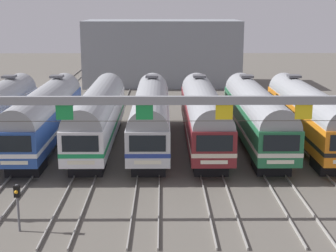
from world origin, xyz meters
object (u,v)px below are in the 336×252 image
(commuter_train_blue, at_px, (45,114))
(commuter_train_orange, at_px, (308,113))
(yard_signal_mast, at_px, (17,199))
(commuter_train_silver, at_px, (151,113))
(commuter_train_maroon, at_px, (203,113))
(catenary_gantry, at_px, (144,116))
(commuter_train_white, at_px, (98,114))
(commuter_train_green, at_px, (256,113))

(commuter_train_blue, xyz_separation_m, commuter_train_orange, (20.83, 0.00, 0.00))
(commuter_train_blue, xyz_separation_m, yard_signal_mast, (2.08, -15.79, -0.94))
(commuter_train_silver, distance_m, yard_signal_mast, 17.01)
(yard_signal_mast, bearing_deg, commuter_train_orange, 40.10)
(commuter_train_maroon, bearing_deg, catenary_gantry, -107.15)
(commuter_train_orange, relative_size, catenary_gantry, 0.60)
(commuter_train_white, bearing_deg, commuter_train_silver, 0.06)
(commuter_train_blue, height_order, commuter_train_orange, same)
(commuter_train_silver, xyz_separation_m, catenary_gantry, (0.00, -13.50, 2.75))
(commuter_train_orange, bearing_deg, commuter_train_maroon, 180.00)
(commuter_train_white, distance_m, commuter_train_silver, 4.17)
(catenary_gantry, bearing_deg, commuter_train_blue, 121.69)
(commuter_train_white, xyz_separation_m, commuter_train_silver, (4.17, 0.00, 0.00))
(commuter_train_blue, height_order, commuter_train_maroon, same)
(commuter_train_silver, height_order, catenary_gantry, catenary_gantry)
(commuter_train_silver, relative_size, yard_signal_mast, 7.27)
(commuter_train_blue, relative_size, commuter_train_white, 1.00)
(catenary_gantry, bearing_deg, commuter_train_maroon, 72.85)
(commuter_train_white, distance_m, yard_signal_mast, 15.95)
(commuter_train_green, bearing_deg, commuter_train_blue, 180.00)
(commuter_train_green, relative_size, commuter_train_orange, 1.00)
(commuter_train_maroon, xyz_separation_m, commuter_train_orange, (8.33, 0.00, 0.00))
(catenary_gantry, bearing_deg, commuter_train_green, 58.31)
(commuter_train_white, xyz_separation_m, commuter_train_maroon, (8.33, 0.00, 0.00))
(commuter_train_maroon, distance_m, yard_signal_mast, 18.94)
(commuter_train_maroon, relative_size, commuter_train_green, 1.00)
(commuter_train_blue, distance_m, commuter_train_green, 16.67)
(commuter_train_silver, height_order, commuter_train_green, same)
(commuter_train_maroon, bearing_deg, commuter_train_green, 0.00)
(commuter_train_silver, distance_m, commuter_train_green, 8.33)
(commuter_train_white, xyz_separation_m, commuter_train_orange, (16.67, 0.00, 0.00))
(commuter_train_silver, relative_size, catenary_gantry, 0.60)
(commuter_train_silver, xyz_separation_m, commuter_train_green, (8.33, 0.00, 0.00))
(catenary_gantry, bearing_deg, commuter_train_white, 107.16)
(commuter_train_blue, xyz_separation_m, commuter_train_green, (16.67, 0.00, 0.00))
(commuter_train_white, xyz_separation_m, catenary_gantry, (4.17, -13.49, 2.75))
(commuter_train_white, relative_size, commuter_train_green, 1.00)
(commuter_train_blue, distance_m, commuter_train_maroon, 12.50)
(commuter_train_maroon, bearing_deg, commuter_train_blue, 180.00)
(commuter_train_silver, distance_m, commuter_train_orange, 12.50)
(commuter_train_blue, relative_size, catenary_gantry, 0.60)
(commuter_train_blue, bearing_deg, commuter_train_silver, 0.00)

